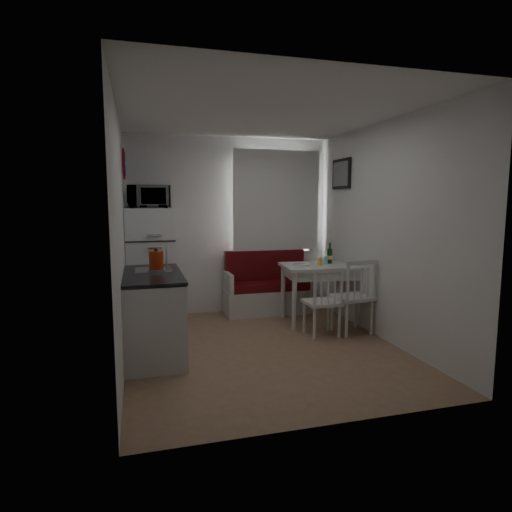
{
  "coord_description": "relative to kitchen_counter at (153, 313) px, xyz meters",
  "views": [
    {
      "loc": [
        -1.33,
        -4.51,
        1.67
      ],
      "look_at": [
        0.06,
        0.5,
        1.0
      ],
      "focal_mm": 30.0,
      "sensor_mm": 36.0,
      "label": 1
    }
  ],
  "objects": [
    {
      "name": "floor",
      "position": [
        1.2,
        -0.16,
        -0.46
      ],
      "size": [
        3.0,
        3.5,
        0.02
      ],
      "primitive_type": "cube",
      "color": "#936D4E",
      "rests_on": "ground"
    },
    {
      "name": "ceiling",
      "position": [
        1.2,
        -0.16,
        2.14
      ],
      "size": [
        3.0,
        3.5,
        0.02
      ],
      "primitive_type": "cube",
      "color": "white",
      "rests_on": "wall_back"
    },
    {
      "name": "wall_back",
      "position": [
        1.2,
        1.59,
        0.84
      ],
      "size": [
        3.0,
        0.02,
        2.6
      ],
      "primitive_type": "cube",
      "color": "white",
      "rests_on": "floor"
    },
    {
      "name": "wall_front",
      "position": [
        1.2,
        -1.91,
        0.84
      ],
      "size": [
        3.0,
        0.02,
        2.6
      ],
      "primitive_type": "cube",
      "color": "white",
      "rests_on": "floor"
    },
    {
      "name": "wall_left",
      "position": [
        -0.3,
        -0.16,
        0.84
      ],
      "size": [
        0.02,
        3.5,
        2.6
      ],
      "primitive_type": "cube",
      "color": "white",
      "rests_on": "floor"
    },
    {
      "name": "wall_right",
      "position": [
        2.7,
        -0.16,
        0.84
      ],
      "size": [
        0.02,
        3.5,
        2.6
      ],
      "primitive_type": "cube",
      "color": "white",
      "rests_on": "floor"
    },
    {
      "name": "window",
      "position": [
        1.9,
        1.56,
        1.17
      ],
      "size": [
        1.22,
        0.06,
        1.47
      ],
      "primitive_type": "cube",
      "color": "silver",
      "rests_on": "wall_back"
    },
    {
      "name": "curtain",
      "position": [
        1.9,
        1.49,
        1.22
      ],
      "size": [
        1.35,
        0.02,
        1.5
      ],
      "primitive_type": "cube",
      "color": "white",
      "rests_on": "wall_back"
    },
    {
      "name": "kitchen_counter",
      "position": [
        0.0,
        0.0,
        0.0
      ],
      "size": [
        0.62,
        1.32,
        1.16
      ],
      "color": "silver",
      "rests_on": "floor"
    },
    {
      "name": "wall_sign",
      "position": [
        -0.27,
        1.29,
        1.69
      ],
      "size": [
        0.03,
        0.4,
        0.4
      ],
      "primitive_type": "cylinder",
      "rotation": [
        0.0,
        1.57,
        0.0
      ],
      "color": "#192596",
      "rests_on": "wall_left"
    },
    {
      "name": "picture_frame",
      "position": [
        2.67,
        0.94,
        1.59
      ],
      "size": [
        0.04,
        0.52,
        0.42
      ],
      "primitive_type": "cube",
      "color": "black",
      "rests_on": "wall_right"
    },
    {
      "name": "bench",
      "position": [
        1.72,
        1.35,
        -0.15
      ],
      "size": [
        1.29,
        0.5,
        0.93
      ],
      "color": "silver",
      "rests_on": "floor"
    },
    {
      "name": "dining_table",
      "position": [
        2.29,
        0.68,
        0.25
      ],
      "size": [
        1.13,
        0.85,
        0.8
      ],
      "rotation": [
        0.0,
        0.0,
        -0.1
      ],
      "color": "silver",
      "rests_on": "floor"
    },
    {
      "name": "chair_left",
      "position": [
        2.04,
        0.02,
        0.08
      ],
      "size": [
        0.42,
        0.4,
        0.47
      ],
      "rotation": [
        0.0,
        0.0,
        0.02
      ],
      "color": "silver",
      "rests_on": "floor"
    },
    {
      "name": "chair_right",
      "position": [
        2.45,
        0.01,
        0.14
      ],
      "size": [
        0.49,
        0.47,
        0.51
      ],
      "rotation": [
        0.0,
        0.0,
        0.1
      ],
      "color": "silver",
      "rests_on": "floor"
    },
    {
      "name": "fridge",
      "position": [
        0.02,
        1.24,
        0.33
      ],
      "size": [
        0.63,
        0.63,
        1.58
      ],
      "primitive_type": "cube",
      "color": "white",
      "rests_on": "floor"
    },
    {
      "name": "microwave",
      "position": [
        0.02,
        1.19,
        1.27
      ],
      "size": [
        0.54,
        0.37,
        0.3
      ],
      "primitive_type": "imported",
      "color": "white",
      "rests_on": "fridge"
    },
    {
      "name": "kettle",
      "position": [
        0.05,
        0.06,
        0.57
      ],
      "size": [
        0.19,
        0.19,
        0.25
      ],
      "primitive_type": "cylinder",
      "color": "#A82B0D",
      "rests_on": "kitchen_counter"
    },
    {
      "name": "wine_bottle",
      "position": [
        2.45,
        0.78,
        0.49
      ],
      "size": [
        0.07,
        0.07,
        0.29
      ],
      "primitive_type": null,
      "color": "#113816",
      "rests_on": "dining_table"
    },
    {
      "name": "drinking_glass_orange",
      "position": [
        2.24,
        0.63,
        0.4
      ],
      "size": [
        0.06,
        0.06,
        0.11
      ],
      "primitive_type": "cylinder",
      "color": "yellow",
      "rests_on": "dining_table"
    },
    {
      "name": "drinking_glass_blue",
      "position": [
        2.37,
        0.73,
        0.4
      ],
      "size": [
        0.06,
        0.06,
        0.1
      ],
      "primitive_type": "cylinder",
      "color": "#8AD4EA",
      "rests_on": "dining_table"
    },
    {
      "name": "plate",
      "position": [
        1.99,
        0.7,
        0.35
      ],
      "size": [
        0.23,
        0.23,
        0.02
      ],
      "primitive_type": "cylinder",
      "color": "white",
      "rests_on": "dining_table"
    }
  ]
}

